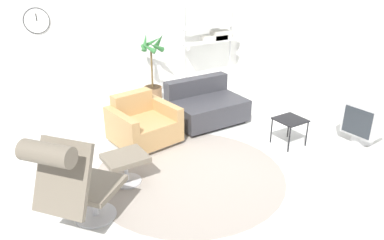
# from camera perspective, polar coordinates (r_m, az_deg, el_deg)

# --- Properties ---
(ground_plane) EXTENTS (12.00, 12.00, 0.00)m
(ground_plane) POSITION_cam_1_polar(r_m,az_deg,el_deg) (5.19, -1.47, -5.99)
(ground_plane) COLOR silver
(wall_back) EXTENTS (12.00, 0.09, 2.80)m
(wall_back) POSITION_cam_1_polar(r_m,az_deg,el_deg) (7.19, -13.81, 13.73)
(wall_back) COLOR silver
(wall_back) RESTS_ON ground_plane
(wall_right) EXTENTS (0.06, 12.00, 2.80)m
(wall_right) POSITION_cam_1_polar(r_m,az_deg,el_deg) (6.86, 22.72, 12.13)
(wall_right) COLOR silver
(wall_right) RESTS_ON ground_plane
(round_rug) EXTENTS (2.44, 2.44, 0.01)m
(round_rug) POSITION_cam_1_polar(r_m,az_deg,el_deg) (4.84, -0.45, -8.34)
(round_rug) COLOR gray
(round_rug) RESTS_ON ground_plane
(lounge_chair) EXTENTS (1.05, 0.98, 1.15)m
(lounge_chair) POSITION_cam_1_polar(r_m,az_deg,el_deg) (3.73, -17.90, -8.32)
(lounge_chair) COLOR #BCBCC1
(lounge_chair) RESTS_ON ground_plane
(ottoman) EXTENTS (0.51, 0.43, 0.37)m
(ottoman) POSITION_cam_1_polar(r_m,az_deg,el_deg) (4.63, -10.10, -6.34)
(ottoman) COLOR #BCBCC1
(ottoman) RESTS_ON ground_plane
(armchair_red) EXTENTS (0.96, 0.90, 0.71)m
(armchair_red) POSITION_cam_1_polar(r_m,az_deg,el_deg) (5.57, -7.50, -0.86)
(armchair_red) COLOR silver
(armchair_red) RESTS_ON ground_plane
(couch_low) EXTENTS (1.18, 0.90, 0.68)m
(couch_low) POSITION_cam_1_polar(r_m,az_deg,el_deg) (6.27, 2.10, 2.04)
(couch_low) COLOR black
(couch_low) RESTS_ON ground_plane
(side_table) EXTENTS (0.40, 0.40, 0.40)m
(side_table) POSITION_cam_1_polar(r_m,az_deg,el_deg) (5.62, 14.72, -0.29)
(side_table) COLOR black
(side_table) RESTS_ON ground_plane
(crt_television) EXTENTS (0.48, 0.52, 0.61)m
(crt_television) POSITION_cam_1_polar(r_m,az_deg,el_deg) (6.09, 24.91, -0.15)
(crt_television) COLOR #B7B7B7
(crt_television) RESTS_ON ground_plane
(potted_plant) EXTENTS (0.54, 0.54, 1.30)m
(potted_plant) POSITION_cam_1_polar(r_m,az_deg,el_deg) (7.27, -6.01, 6.90)
(potted_plant) COLOR brown
(potted_plant) RESTS_ON ground_plane
(shelf_unit) EXTENTS (1.28, 0.28, 1.86)m
(shelf_unit) POSITION_cam_1_polar(r_m,az_deg,el_deg) (8.09, 3.59, 13.03)
(shelf_unit) COLOR #BCBCC1
(shelf_unit) RESTS_ON ground_plane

